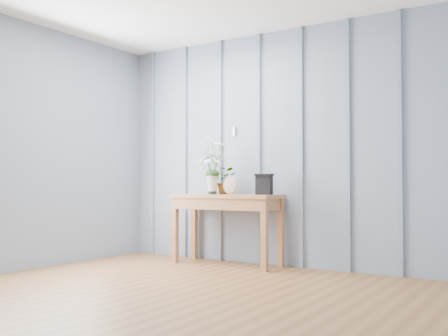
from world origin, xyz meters
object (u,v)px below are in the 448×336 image
Objects in this scene: felt_disc_vessel at (230,185)px; carved_box at (264,184)px; daisy_vase at (212,161)px; sideboard at (227,205)px.

carved_box is (0.39, 0.02, 0.01)m from felt_disc_vessel.
carved_box is (0.60, 0.05, -0.25)m from daisy_vase.
sideboard is at bearing 19.41° from daisy_vase.
sideboard is 0.22m from felt_disc_vessel.
sideboard is 0.51m from carved_box.
felt_disc_vessel is at bearing -18.41° from sideboard.
daisy_vase reaches higher than felt_disc_vessel.
sideboard is 5.59× the size of carved_box.
felt_disc_vessel is 0.39m from carved_box.
felt_disc_vessel is at bearing 8.39° from daisy_vase.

